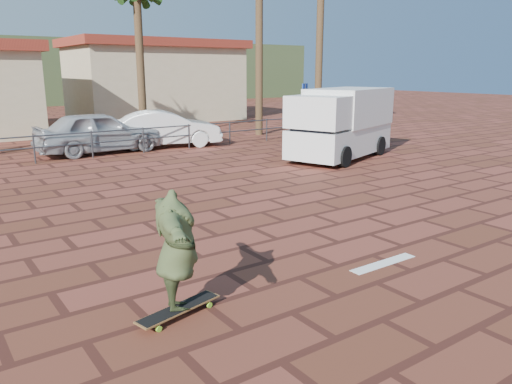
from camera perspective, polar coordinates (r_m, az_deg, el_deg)
ground at (r=9.06m, az=5.64°, el=-6.77°), size 120.00×120.00×0.00m
paint_stripe at (r=8.74m, az=14.37°, el=-7.90°), size 1.40×0.22×0.01m
guardrail at (r=19.37m, az=-18.27°, el=5.71°), size 24.06×0.06×1.00m
building_east at (r=33.29m, az=-11.42°, el=12.43°), size 10.60×6.60×5.00m
longboard at (r=6.83m, az=-8.80°, el=-13.10°), size 1.28×0.55×0.12m
skateboarder at (r=6.50m, az=-9.07°, el=-6.58°), size 1.11×2.05×1.61m
campervan at (r=18.65m, az=9.74°, el=7.89°), size 5.23×3.50×2.51m
car_silver at (r=20.49m, az=-17.49°, el=6.55°), size 4.86×2.11×1.63m
car_white at (r=21.51m, az=-10.33°, el=7.12°), size 4.86×2.81×1.51m
street_sign at (r=24.17m, az=5.58°, el=10.42°), size 0.49×0.25×2.55m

